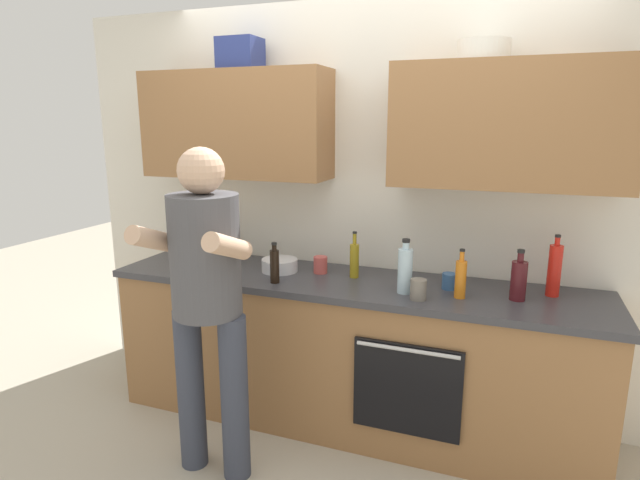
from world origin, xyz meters
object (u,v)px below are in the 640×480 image
at_px(person_standing, 206,290).
at_px(bottle_oil, 354,260).
at_px(knife_block, 186,240).
at_px(cup_ceramic, 320,265).
at_px(cup_stoneware, 418,290).
at_px(bottle_juice, 461,278).
at_px(mixing_bowl, 280,265).
at_px(bottle_wine, 519,280).
at_px(grocery_bag_rice, 199,256).
at_px(cup_tea, 449,281).
at_px(bottle_water, 405,270).
at_px(bottle_soy, 275,265).
at_px(bottle_hotsauce, 554,270).

bearing_deg(person_standing, bottle_oil, 55.28).
distance_m(person_standing, knife_block, 1.06).
height_order(cup_ceramic, cup_stoneware, cup_stoneware).
height_order(person_standing, bottle_juice, person_standing).
xyz_separation_m(mixing_bowl, knife_block, (-0.74, 0.10, 0.07)).
xyz_separation_m(bottle_wine, cup_stoneware, (-0.48, -0.17, -0.05)).
xyz_separation_m(bottle_juice, grocery_bag_rice, (-1.59, 0.02, -0.03)).
xyz_separation_m(bottle_oil, bottle_juice, (0.62, -0.15, -0.00)).
bearing_deg(cup_ceramic, knife_block, 177.21).
height_order(person_standing, bottle_wine, person_standing).
xyz_separation_m(cup_tea, mixing_bowl, (-1.01, -0.01, -0.01)).
bearing_deg(cup_stoneware, person_standing, -152.35).
height_order(person_standing, bottle_water, person_standing).
height_order(cup_tea, mixing_bowl, cup_tea).
distance_m(person_standing, mixing_bowl, 0.72).
relative_size(bottle_water, bottle_juice, 1.13).
distance_m(bottle_wine, cup_ceramic, 1.12).
bearing_deg(mixing_bowl, bottle_wine, -1.89).
bearing_deg(cup_ceramic, bottle_water, -19.02).
distance_m(cup_ceramic, grocery_bag_rice, 0.77).
distance_m(bottle_juice, grocery_bag_rice, 1.59).
bearing_deg(bottle_water, person_standing, -145.92).
xyz_separation_m(person_standing, grocery_bag_rice, (-0.45, 0.62, -0.02)).
height_order(cup_ceramic, grocery_bag_rice, grocery_bag_rice).
distance_m(cup_tea, cup_ceramic, 0.77).
height_order(bottle_wine, bottle_soy, bottle_wine).
bearing_deg(bottle_oil, bottle_water, -27.65).
height_order(bottle_wine, knife_block, knife_block).
bearing_deg(grocery_bag_rice, bottle_water, -1.80).
relative_size(bottle_hotsauce, mixing_bowl, 1.49).
bearing_deg(person_standing, bottle_hotsauce, 26.74).
distance_m(cup_ceramic, mixing_bowl, 0.25).
bearing_deg(bottle_soy, bottle_hotsauce, 11.92).
bearing_deg(mixing_bowl, knife_block, 172.11).
distance_m(bottle_soy, knife_block, 0.87).
bearing_deg(bottle_hotsauce, knife_block, 179.65).
bearing_deg(bottle_water, cup_tea, 34.68).
xyz_separation_m(bottle_soy, cup_stoneware, (0.81, 0.00, -0.05)).
xyz_separation_m(bottle_soy, cup_ceramic, (0.17, 0.27, -0.05)).
height_order(bottle_water, mixing_bowl, bottle_water).
distance_m(bottle_water, bottle_hotsauce, 0.77).
distance_m(cup_tea, mixing_bowl, 1.01).
xyz_separation_m(bottle_wine, bottle_hotsauce, (0.17, 0.13, 0.03)).
bearing_deg(bottle_hotsauce, bottle_soy, -168.08).
distance_m(bottle_water, bottle_juice, 0.29).
xyz_separation_m(cup_ceramic, cup_stoneware, (0.64, -0.27, 0.00)).
distance_m(bottle_water, grocery_bag_rice, 1.31).
height_order(bottle_soy, cup_ceramic, bottle_soy).
bearing_deg(bottle_soy, bottle_wine, 7.72).
relative_size(bottle_hotsauce, cup_stoneware, 3.04).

